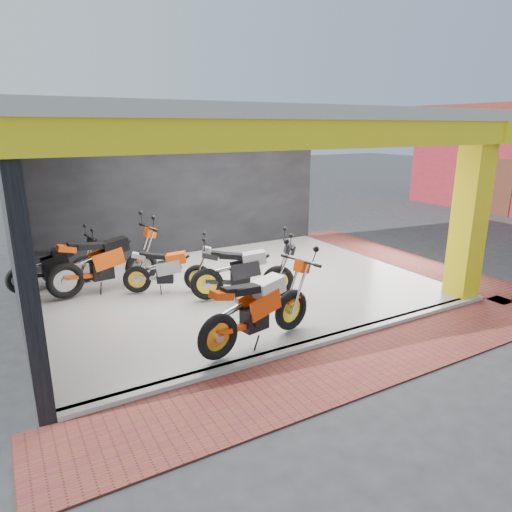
# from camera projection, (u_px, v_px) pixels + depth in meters

# --- Properties ---
(ground) EXTENTS (80.00, 80.00, 0.00)m
(ground) POSITION_uv_depth(u_px,v_px,m) (287.00, 322.00, 8.25)
(ground) COLOR #2D2D30
(ground) RESTS_ON ground
(showroom_floor) EXTENTS (8.00, 6.00, 0.10)m
(showroom_floor) POSITION_uv_depth(u_px,v_px,m) (237.00, 287.00, 9.90)
(showroom_floor) COLOR silver
(showroom_floor) RESTS_ON ground
(showroom_ceiling) EXTENTS (8.40, 6.40, 0.20)m
(showroom_ceiling) POSITION_uv_depth(u_px,v_px,m) (234.00, 116.00, 8.93)
(showroom_ceiling) COLOR beige
(showroom_ceiling) RESTS_ON corner_column
(back_wall) EXTENTS (8.20, 0.20, 3.50)m
(back_wall) POSITION_uv_depth(u_px,v_px,m) (182.00, 192.00, 12.02)
(back_wall) COLOR black
(back_wall) RESTS_ON ground
(left_wall) EXTENTS (0.20, 6.20, 3.50)m
(left_wall) POSITION_uv_depth(u_px,v_px,m) (14.00, 231.00, 7.48)
(left_wall) COLOR black
(left_wall) RESTS_ON ground
(corner_column) EXTENTS (0.50, 0.50, 3.50)m
(corner_column) POSITION_uv_depth(u_px,v_px,m) (470.00, 214.00, 8.93)
(corner_column) COLOR yellow
(corner_column) RESTS_ON ground
(header_beam_front) EXTENTS (8.40, 0.30, 0.40)m
(header_beam_front) POSITION_uv_depth(u_px,v_px,m) (331.00, 134.00, 6.51)
(header_beam_front) COLOR yellow
(header_beam_front) RESTS_ON corner_column
(header_beam_right) EXTENTS (0.30, 6.40, 0.40)m
(header_beam_right) POSITION_uv_depth(u_px,v_px,m) (383.00, 131.00, 10.92)
(header_beam_right) COLOR yellow
(header_beam_right) RESTS_ON corner_column
(floor_kerb) EXTENTS (8.00, 0.20, 0.10)m
(floor_kerb) POSITION_uv_depth(u_px,v_px,m) (322.00, 342.00, 7.38)
(floor_kerb) COLOR silver
(floor_kerb) RESTS_ON ground
(paver_front) EXTENTS (9.00, 1.40, 0.03)m
(paver_front) POSITION_uv_depth(u_px,v_px,m) (355.00, 365.00, 6.74)
(paver_front) COLOR brown
(paver_front) RESTS_ON ground
(paver_right) EXTENTS (1.40, 7.00, 0.03)m
(paver_right) POSITION_uv_depth(u_px,v_px,m) (396.00, 258.00, 12.20)
(paver_right) COLOR brown
(paver_right) RESTS_ON ground
(moto_hero) EXTENTS (2.47, 1.33, 1.43)m
(moto_hero) POSITION_uv_depth(u_px,v_px,m) (292.00, 291.00, 7.48)
(moto_hero) COLOR #EF420A
(moto_hero) RESTS_ON showroom_floor
(moto_row_a) EXTENTS (2.31, 1.57, 1.33)m
(moto_row_a) POSITION_uv_depth(u_px,v_px,m) (278.00, 266.00, 8.97)
(moto_row_a) COLOR black
(moto_row_a) RESTS_ON showroom_floor
(moto_row_b) EXTENTS (2.51, 1.16, 1.48)m
(moto_row_b) POSITION_uv_depth(u_px,v_px,m) (140.00, 251.00, 9.73)
(moto_row_b) COLOR #EC4609
(moto_row_b) RESTS_ON showroom_floor
(moto_row_c) EXTENTS (2.02, 1.43, 1.16)m
(moto_row_c) POSITION_uv_depth(u_px,v_px,m) (197.00, 265.00, 9.31)
(moto_row_c) COLOR #A2A4AA
(moto_row_c) RESTS_ON showroom_floor
(moto_row_d) EXTENTS (2.02, 0.91, 1.20)m
(moto_row_d) POSITION_uv_depth(u_px,v_px,m) (84.00, 256.00, 9.87)
(moto_row_d) COLOR black
(moto_row_d) RESTS_ON showroom_floor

